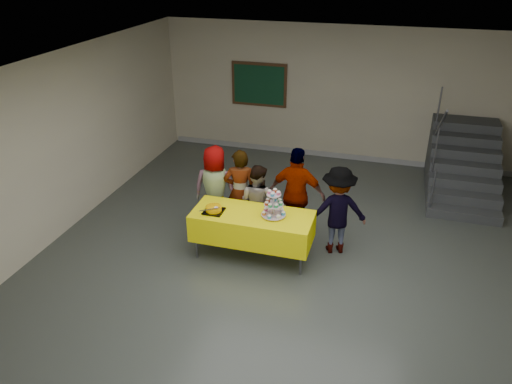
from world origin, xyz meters
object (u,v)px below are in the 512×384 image
Objects in this scene: schoolchild_a at (215,188)px; noticeboard at (259,85)px; bear_cake at (214,208)px; schoolchild_d at (297,195)px; bake_table at (252,226)px; schoolchild_e at (338,210)px; cupcake_stand at (274,206)px; schoolchild_c at (257,202)px; staircase at (462,165)px; schoolchild_b at (240,192)px.

schoolchild_a is 1.17× the size of noticeboard.
schoolchild_d is (1.14, 0.86, -0.02)m from bear_cake.
bear_cake is at bearing 103.03° from schoolchild_a.
bake_table is 1.28× the size of schoolchild_e.
schoolchild_c is at bearing 126.86° from cupcake_stand.
cupcake_stand is 0.34× the size of noticeboard.
schoolchild_e is 0.61× the size of staircase.
schoolchild_b is (0.18, 0.78, -0.07)m from bear_cake.
bake_table is at bearing -132.81° from staircase.
schoolchild_d reaches higher than schoolchild_e.
noticeboard is at bearing -58.77° from schoolchild_c.
schoolchild_c is (0.50, 0.70, -0.17)m from bear_cake.
schoolchild_b is at bearing 121.81° from bake_table.
schoolchild_d is 0.68× the size of staircase.
bear_cake is 0.22× the size of schoolchild_d.
staircase is at bearing -10.49° from noticeboard.
bear_cake is at bearing 41.02° from schoolchild_d.
staircase is at bearing 49.98° from cupcake_stand.
schoolchild_a is at bearing 109.06° from bear_cake.
schoolchild_a is (-1.20, 0.66, -0.19)m from cupcake_stand.
schoolchild_e is (1.34, -0.05, 0.07)m from schoolchild_c.
bake_table is 0.96m from schoolchild_d.
staircase is (4.21, 2.93, -0.27)m from schoolchild_a.
cupcake_stand is 0.29× the size of schoolchild_b.
schoolchild_d reaches higher than schoolchild_c.
schoolchild_c is 0.55× the size of staircase.
cupcake_stand is at bearing 123.96° from schoolchild_b.
bear_cake is at bearing 1.69° from schoolchild_e.
cupcake_stand is at bearing 12.03° from schoolchild_e.
staircase reaches higher than schoolchild_c.
schoolchild_b is 0.94× the size of schoolchild_d.
staircase reaches higher than bear_cake.
bear_cake is (-0.60, -0.10, 0.27)m from bake_table.
cupcake_stand is 0.94m from bear_cake.
schoolchild_e is (1.66, -0.13, -0.03)m from schoolchild_b.
schoolchild_e is (0.91, 0.52, -0.21)m from cupcake_stand.
bake_table is 4.22× the size of cupcake_stand.
schoolchild_e reaches higher than bear_cake.
noticeboard is at bearing -61.29° from schoolchild_d.
schoolchild_d reaches higher than schoolchild_b.
cupcake_stand is 0.27× the size of schoolchild_d.
cupcake_stand is 0.34× the size of schoolchild_c.
schoolchild_d is (0.54, 0.75, 0.26)m from bake_table.
staircase is at bearing -157.07° from schoolchild_b.
schoolchild_c is at bearing -138.76° from staircase.
noticeboard reaches higher than schoolchild_c.
cupcake_stand is at bearing 142.54° from schoolchild_c.
schoolchild_a is at bearing -145.23° from staircase.
noticeboard is at bearing -91.46° from schoolchild_a.
bake_table is at bearing 114.97° from schoolchild_c.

